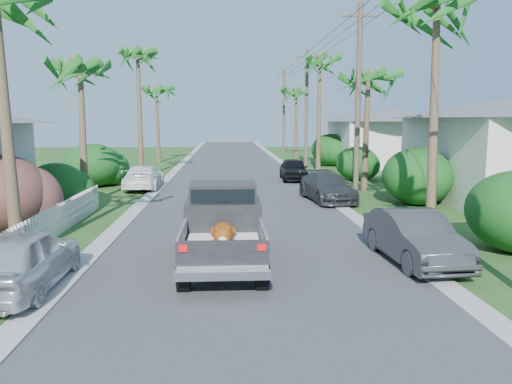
{
  "coord_description": "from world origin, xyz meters",
  "views": [
    {
      "loc": [
        -0.57,
        -10.26,
        3.68
      ],
      "look_at": [
        0.38,
        5.55,
        1.4
      ],
      "focal_mm": 35.0,
      "sensor_mm": 36.0,
      "label": 1
    }
  ],
  "objects": [
    {
      "name": "shrub_r_b",
      "position": [
        7.8,
        11.0,
        1.25
      ],
      "size": [
        3.0,
        3.3,
        2.5
      ],
      "primitive_type": "ellipsoid",
      "color": "#144212",
      "rests_on": "ground"
    },
    {
      "name": "utility_pole_c",
      "position": [
        5.6,
        28.0,
        4.6
      ],
      "size": [
        1.6,
        0.26,
        9.0
      ],
      "color": "brown",
      "rests_on": "ground"
    },
    {
      "name": "shrub_l_d",
      "position": [
        -8.0,
        18.0,
        1.2
      ],
      "size": [
        3.2,
        3.52,
        2.4
      ],
      "primitive_type": "ellipsoid",
      "color": "#144212",
      "rests_on": "ground"
    },
    {
      "name": "pickup_truck",
      "position": [
        -0.66,
        2.45,
        1.01
      ],
      "size": [
        1.98,
        5.12,
        2.06
      ],
      "color": "black",
      "rests_on": "ground"
    },
    {
      "name": "parked_car_rn",
      "position": [
        4.29,
        2.09,
        0.67
      ],
      "size": [
        1.65,
        4.12,
        1.33
      ],
      "primitive_type": "imported",
      "rotation": [
        0.0,
        0.0,
        0.06
      ],
      "color": "#333539",
      "rests_on": "ground"
    },
    {
      "name": "house_right_far",
      "position": [
        13.0,
        30.0,
        2.12
      ],
      "size": [
        9.0,
        8.0,
        4.6
      ],
      "color": "silver",
      "rests_on": "ground"
    },
    {
      "name": "curb_right",
      "position": [
        4.3,
        25.0,
        0.03
      ],
      "size": [
        0.6,
        100.0,
        0.06
      ],
      "primitive_type": "cube",
      "color": "#A5A39E",
      "rests_on": "ground"
    },
    {
      "name": "palm_l_c",
      "position": [
        -6.0,
        22.0,
        7.91
      ],
      "size": [
        4.4,
        4.4,
        9.2
      ],
      "color": "brown",
      "rests_on": "ground"
    },
    {
      "name": "picket_fence",
      "position": [
        -6.0,
        5.5,
        0.5
      ],
      "size": [
        0.1,
        11.0,
        1.0
      ],
      "primitive_type": "cube",
      "color": "white",
      "rests_on": "ground"
    },
    {
      "name": "palm_l_d",
      "position": [
        -6.5,
        34.0,
        6.44
      ],
      "size": [
        4.4,
        4.4,
        7.7
      ],
      "color": "brown",
      "rests_on": "ground"
    },
    {
      "name": "ground",
      "position": [
        0.0,
        0.0,
        0.0
      ],
      "size": [
        120.0,
        120.0,
        0.0
      ],
      "primitive_type": "plane",
      "color": "#29511E",
      "rests_on": "ground"
    },
    {
      "name": "utility_pole_b",
      "position": [
        5.6,
        13.0,
        4.6
      ],
      "size": [
        1.6,
        0.26,
        9.0
      ],
      "color": "brown",
      "rests_on": "ground"
    },
    {
      "name": "road",
      "position": [
        0.0,
        25.0,
        0.01
      ],
      "size": [
        8.0,
        100.0,
        0.02
      ],
      "primitive_type": "cube",
      "color": "#38383A",
      "rests_on": "ground"
    },
    {
      "name": "parked_car_ln",
      "position": [
        -5.0,
        0.46,
        0.69
      ],
      "size": [
        1.65,
        4.07,
        1.38
      ],
      "primitive_type": "imported",
      "rotation": [
        0.0,
        0.0,
        3.15
      ],
      "color": "silver",
      "rests_on": "ground"
    },
    {
      "name": "curb_left",
      "position": [
        -4.3,
        25.0,
        0.03
      ],
      "size": [
        0.6,
        100.0,
        0.06
      ],
      "primitive_type": "cube",
      "color": "#A5A39E",
      "rests_on": "ground"
    },
    {
      "name": "shrub_r_c",
      "position": [
        7.5,
        20.0,
        1.05
      ],
      "size": [
        2.6,
        2.86,
        2.1
      ],
      "primitive_type": "ellipsoid",
      "color": "#144212",
      "rests_on": "ground"
    },
    {
      "name": "palm_l_b",
      "position": [
        -6.8,
        12.0,
        6.15
      ],
      "size": [
        4.4,
        4.4,
        7.4
      ],
      "color": "brown",
      "rests_on": "ground"
    },
    {
      "name": "palm_r_b",
      "position": [
        6.6,
        15.0,
        5.95
      ],
      "size": [
        4.4,
        4.4,
        7.2
      ],
      "color": "brown",
      "rests_on": "ground"
    },
    {
      "name": "parked_car_lf",
      "position": [
        -5.0,
        16.67,
        0.64
      ],
      "size": [
        1.8,
        4.39,
        1.27
      ],
      "primitive_type": "imported",
      "rotation": [
        0.0,
        0.0,
        3.15
      ],
      "color": "white",
      "rests_on": "ground"
    },
    {
      "name": "palm_r_d",
      "position": [
        6.5,
        40.0,
        6.74
      ],
      "size": [
        4.4,
        4.4,
        8.0
      ],
      "color": "brown",
      "rests_on": "ground"
    },
    {
      "name": "shrub_r_d",
      "position": [
        8.0,
        30.0,
        1.3
      ],
      "size": [
        3.2,
        3.52,
        2.6
      ],
      "primitive_type": "ellipsoid",
      "color": "#144212",
      "rests_on": "ground"
    },
    {
      "name": "palm_r_a",
      "position": [
        6.3,
        6.0,
        7.42
      ],
      "size": [
        4.4,
        4.4,
        8.7
      ],
      "color": "brown",
      "rests_on": "ground"
    },
    {
      "name": "shrub_l_b",
      "position": [
        -7.8,
        6.0,
        1.3
      ],
      "size": [
        3.0,
        3.3,
        2.6
      ],
      "primitive_type": "ellipsoid",
      "color": "#A8184A",
      "rests_on": "ground"
    },
    {
      "name": "parked_car_rf",
      "position": [
        3.6,
        20.21,
        0.67
      ],
      "size": [
        1.73,
        4.01,
        1.35
      ],
      "primitive_type": "imported",
      "rotation": [
        0.0,
        0.0,
        -0.04
      ],
      "color": "black",
      "rests_on": "ground"
    },
    {
      "name": "shrub_l_c",
      "position": [
        -7.4,
        10.0,
        1.0
      ],
      "size": [
        2.4,
        2.64,
        2.0
      ],
      "primitive_type": "ellipsoid",
      "color": "#144212",
      "rests_on": "ground"
    },
    {
      "name": "palm_r_c",
      "position": [
        6.2,
        26.0,
        8.11
      ],
      "size": [
        4.4,
        4.4,
        9.4
      ],
      "color": "brown",
      "rests_on": "ground"
    },
    {
      "name": "parked_car_rm",
      "position": [
        4.05,
        12.13,
        0.64
      ],
      "size": [
        2.31,
        4.57,
        1.27
      ],
      "primitive_type": "imported",
      "rotation": [
        0.0,
        0.0,
        0.12
      ],
      "color": "#2F3134",
      "rests_on": "ground"
    },
    {
      "name": "utility_pole_d",
      "position": [
        5.6,
        43.0,
        4.6
      ],
      "size": [
        1.6,
        0.26,
        9.0
      ],
      "color": "brown",
      "rests_on": "ground"
    }
  ]
}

